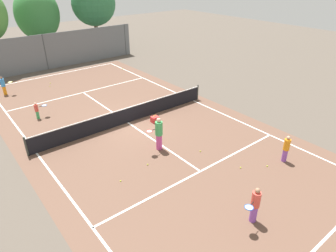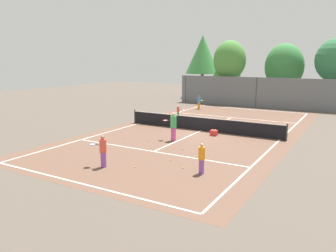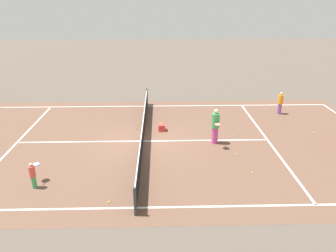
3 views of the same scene
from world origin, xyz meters
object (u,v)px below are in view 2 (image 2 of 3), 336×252
(player_3, at_px, (103,151))
(tennis_ball_8, at_px, (226,112))
(tennis_ball_0, at_px, (183,168))
(tennis_ball_7, at_px, (224,131))
(tennis_ball_4, at_px, (232,111))
(tennis_ball_10, at_px, (149,140))
(tennis_ball_2, at_px, (303,117))
(tennis_ball_11, at_px, (183,149))
(player_4, at_px, (202,158))
(player_0, at_px, (179,111))
(player_1, at_px, (173,126))
(tennis_ball_9, at_px, (170,160))
(tennis_ball_1, at_px, (125,138))
(tennis_ball_6, at_px, (236,133))
(tennis_ball_5, at_px, (136,167))
(ball_crate, at_px, (214,133))
(tennis_ball_3, at_px, (149,121))
(player_2, at_px, (199,102))

(player_3, distance_m, tennis_ball_8, 19.14)
(tennis_ball_0, height_order, tennis_ball_7, same)
(tennis_ball_4, relative_size, tennis_ball_10, 1.00)
(tennis_ball_2, height_order, tennis_ball_10, same)
(tennis_ball_11, bearing_deg, tennis_ball_0, -61.77)
(player_3, height_order, player_4, player_3)
(player_0, relative_size, player_1, 0.60)
(tennis_ball_9, bearing_deg, tennis_ball_11, 102.25)
(tennis_ball_1, relative_size, tennis_ball_7, 1.00)
(tennis_ball_11, bearing_deg, tennis_ball_1, 174.13)
(player_4, relative_size, tennis_ball_10, 21.35)
(tennis_ball_6, bearing_deg, tennis_ball_0, -88.21)
(player_1, height_order, tennis_ball_5, player_1)
(player_1, relative_size, tennis_ball_10, 27.47)
(tennis_ball_7, relative_size, tennis_ball_10, 1.00)
(player_3, distance_m, ball_crate, 9.13)
(tennis_ball_4, bearing_deg, tennis_ball_8, -111.59)
(player_3, bearing_deg, tennis_ball_8, 92.70)
(tennis_ball_9, distance_m, tennis_ball_10, 4.45)
(tennis_ball_9, bearing_deg, player_3, -133.44)
(player_4, height_order, ball_crate, player_4)
(tennis_ball_1, bearing_deg, tennis_ball_9, -28.51)
(ball_crate, bearing_deg, tennis_ball_8, 105.84)
(player_3, xyz_separation_m, tennis_ball_8, (-0.90, 19.10, -0.77))
(tennis_ball_8, bearing_deg, tennis_ball_9, -79.10)
(tennis_ball_3, bearing_deg, tennis_ball_9, -50.84)
(player_1, relative_size, tennis_ball_9, 27.47)
(ball_crate, bearing_deg, tennis_ball_11, -92.42)
(player_4, height_order, tennis_ball_2, player_4)
(player_0, distance_m, player_2, 5.66)
(player_0, distance_m, tennis_ball_9, 12.81)
(player_2, bearing_deg, player_1, -71.64)
(tennis_ball_1, relative_size, tennis_ball_10, 1.00)
(tennis_ball_1, bearing_deg, tennis_ball_3, 108.18)
(tennis_ball_9, xyz_separation_m, tennis_ball_10, (-3.31, 2.97, 0.00))
(tennis_ball_3, bearing_deg, tennis_ball_6, -5.09)
(tennis_ball_3, height_order, tennis_ball_6, same)
(tennis_ball_11, bearing_deg, tennis_ball_4, 99.10)
(tennis_ball_0, relative_size, tennis_ball_6, 1.00)
(tennis_ball_4, bearing_deg, tennis_ball_7, -73.68)
(player_3, bearing_deg, tennis_ball_3, 112.73)
(player_3, relative_size, tennis_ball_0, 23.46)
(tennis_ball_2, xyz_separation_m, tennis_ball_5, (-4.70, -18.87, 0.00))
(player_1, bearing_deg, tennis_ball_6, 54.26)
(player_2, relative_size, player_4, 1.00)
(player_0, bearing_deg, tennis_ball_2, 30.69)
(ball_crate, relative_size, tennis_ball_4, 6.68)
(player_0, relative_size, tennis_ball_8, 16.45)
(tennis_ball_9, bearing_deg, tennis_ball_10, 138.06)
(tennis_ball_1, bearing_deg, tennis_ball_0, -29.35)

